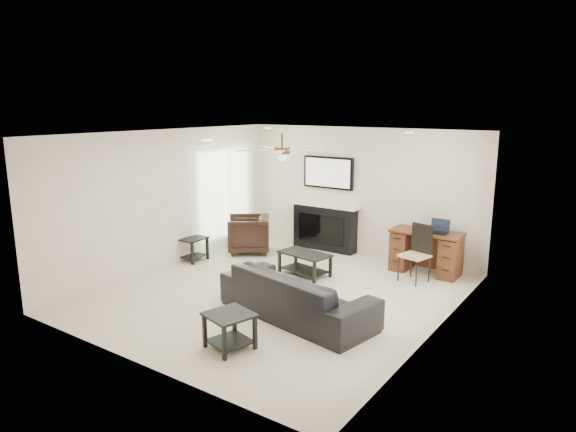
% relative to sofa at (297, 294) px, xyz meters
% --- Properties ---
extents(room_shell, '(5.50, 5.54, 2.52)m').
position_rel_sofa_xyz_m(room_shell, '(-0.56, 0.69, 1.34)').
color(room_shell, beige).
rests_on(room_shell, ground).
extents(sofa, '(2.45, 1.32, 0.68)m').
position_rel_sofa_xyz_m(sofa, '(0.00, 0.00, 0.00)').
color(sofa, black).
rests_on(sofa, ground).
extents(armchair, '(1.13, 1.13, 0.75)m').
position_rel_sofa_xyz_m(armchair, '(-2.60, 2.15, 0.03)').
color(armchair, black).
rests_on(armchair, ground).
extents(coffee_table, '(0.97, 0.64, 0.40)m').
position_rel_sofa_xyz_m(coffee_table, '(-0.90, 1.60, -0.14)').
color(coffee_table, black).
rests_on(coffee_table, ground).
extents(end_table_near, '(0.64, 0.64, 0.45)m').
position_rel_sofa_xyz_m(end_table_near, '(-0.15, -1.25, -0.11)').
color(end_table_near, black).
rests_on(end_table_near, ground).
extents(end_table_left, '(0.52, 0.52, 0.45)m').
position_rel_sofa_xyz_m(end_table_left, '(-3.15, 1.10, -0.11)').
color(end_table_left, black).
rests_on(end_table_left, ground).
extents(fireplace_unit, '(1.52, 0.34, 1.91)m').
position_rel_sofa_xyz_m(fireplace_unit, '(-1.45, 3.19, 0.62)').
color(fireplace_unit, black).
rests_on(fireplace_unit, ground).
extents(desk, '(1.22, 0.56, 0.76)m').
position_rel_sofa_xyz_m(desk, '(0.80, 2.90, 0.04)').
color(desk, '#37200D').
rests_on(desk, ground).
extents(desk_chair, '(0.52, 0.53, 0.97)m').
position_rel_sofa_xyz_m(desk_chair, '(0.80, 2.35, 0.15)').
color(desk_chair, black).
rests_on(desk_chair, ground).
extents(laptop, '(0.33, 0.24, 0.23)m').
position_rel_sofa_xyz_m(laptop, '(1.00, 2.88, 0.54)').
color(laptop, black).
rests_on(laptop, desk).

